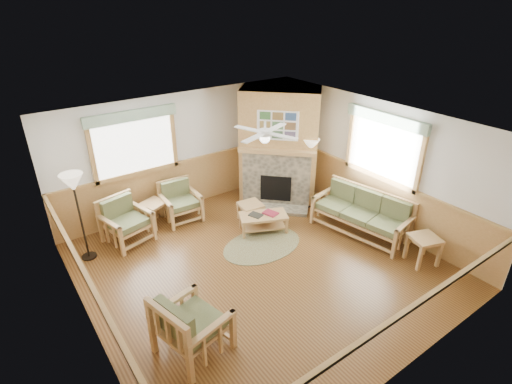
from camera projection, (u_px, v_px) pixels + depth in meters
floor at (260, 266)px, 7.53m from camera, size 6.00×6.00×0.01m
ceiling at (261, 128)px, 6.31m from camera, size 6.00×6.00×0.01m
wall_back at (183, 152)px, 9.09m from camera, size 6.00×0.02×2.70m
wall_front at (410, 300)px, 4.74m from camera, size 6.00×0.02×2.70m
wall_left at (81, 264)px, 5.36m from camera, size 0.02×6.00×2.70m
wall_right at (374, 164)px, 8.48m from camera, size 0.02×6.00×2.70m
wainscot at (261, 241)px, 7.28m from camera, size 6.00×6.00×1.10m
fireplace at (279, 145)px, 9.47m from camera, size 3.11×3.11×2.70m
window_back at (129, 109)px, 7.96m from camera, size 1.90×0.16×1.50m
window_right at (389, 111)px, 7.78m from camera, size 0.16×1.90×1.50m
ceiling_fan at (265, 122)px, 6.70m from camera, size 1.59×1.59×0.36m
sofa at (361, 214)px, 8.35m from camera, size 2.11×1.18×0.92m
armchair_back_left at (126, 221)px, 8.07m from camera, size 1.00×1.00×0.92m
armchair_back_right at (181, 202)px, 8.87m from camera, size 0.81×0.81×0.87m
armchair_left at (192, 323)px, 5.56m from camera, size 1.05×1.05×0.98m
coffee_table at (263, 223)px, 8.52m from camera, size 1.11×0.86×0.40m
end_table_chairs at (155, 213)px, 8.73m from camera, size 0.63×0.62×0.55m
end_table_sofa at (423, 250)px, 7.50m from camera, size 0.63×0.62×0.56m
footstool at (251, 212)px, 8.92m from camera, size 0.54×0.54×0.42m
braided_rug at (262, 245)px, 8.12m from camera, size 2.24×2.24×0.01m
floor_lamp_left at (80, 218)px, 7.37m from camera, size 0.52×0.52×1.78m
floor_lamp_right at (309, 173)px, 9.26m from camera, size 0.42×0.42×1.69m
book_red at (270, 212)px, 8.46m from camera, size 0.30×0.35×0.03m
book_dark at (256, 215)px, 8.40m from camera, size 0.28×0.32×0.03m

